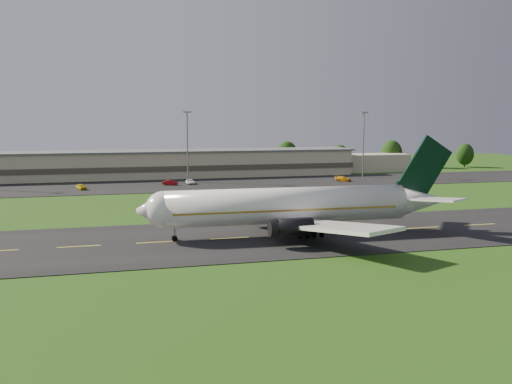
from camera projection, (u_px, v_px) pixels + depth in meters
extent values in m
plane|color=#214310|center=(230.00, 239.00, 86.76)|extent=(360.00, 360.00, 0.00)
cube|color=black|center=(230.00, 239.00, 86.76)|extent=(220.00, 30.00, 0.10)
cube|color=black|center=(174.00, 186.00, 155.78)|extent=(260.00, 30.00, 0.10)
cylinder|color=white|center=(287.00, 205.00, 88.49)|extent=(38.13, 6.59, 5.60)
sphere|color=white|center=(164.00, 210.00, 84.13)|extent=(5.60, 5.60, 5.60)
cone|color=white|center=(150.00, 210.00, 83.67)|extent=(4.14, 5.48, 5.38)
cone|color=white|center=(419.00, 201.00, 93.64)|extent=(9.14, 5.72, 5.49)
cube|color=olive|center=(284.00, 208.00, 88.42)|extent=(35.14, 6.56, 0.28)
cube|color=black|center=(160.00, 206.00, 83.92)|extent=(2.08, 3.05, 0.65)
cube|color=white|center=(334.00, 227.00, 78.86)|extent=(13.73, 20.21, 2.20)
cube|color=white|center=(289.00, 204.00, 100.09)|extent=(14.49, 20.14, 2.20)
cube|color=white|center=(435.00, 199.00, 88.70)|extent=(7.37, 9.39, 0.91)
cube|color=white|center=(404.00, 191.00, 98.35)|extent=(7.67, 9.37, 0.91)
cube|color=black|center=(411.00, 190.00, 93.07)|extent=(5.01, 0.68, 3.00)
cube|color=black|center=(425.00, 167.00, 93.17)|extent=(9.44, 0.70, 10.55)
cylinder|color=black|center=(293.00, 227.00, 80.66)|extent=(5.67, 2.85, 2.70)
cylinder|color=black|center=(265.00, 210.00, 96.10)|extent=(5.67, 2.85, 2.70)
cube|color=#BCAF90|center=(165.00, 164.00, 178.29)|extent=(120.00, 15.00, 8.00)
cube|color=#4C4438|center=(165.00, 167.00, 178.39)|extent=(121.00, 15.40, 1.60)
cube|color=#595B60|center=(164.00, 151.00, 177.76)|extent=(122.00, 16.00, 0.50)
cube|color=#BCAF90|center=(367.00, 163.00, 198.14)|extent=(28.00, 11.00, 6.00)
cylinder|color=gray|center=(187.00, 147.00, 163.45)|extent=(0.44, 0.44, 20.00)
cube|color=gray|center=(187.00, 112.00, 162.17)|extent=(2.40, 1.20, 0.50)
cylinder|color=gray|center=(363.00, 145.00, 177.45)|extent=(0.44, 0.44, 20.00)
cube|color=gray|center=(364.00, 113.00, 176.16)|extent=(2.40, 1.20, 0.50)
cylinder|color=black|center=(51.00, 174.00, 178.21)|extent=(0.56, 0.56, 2.35)
ellipsoid|color=black|center=(51.00, 164.00, 177.84)|extent=(5.48, 5.48, 6.85)
cylinder|color=black|center=(287.00, 166.00, 200.47)|extent=(0.56, 0.56, 3.27)
ellipsoid|color=black|center=(287.00, 155.00, 199.96)|extent=(7.62, 7.62, 9.52)
cylinder|color=black|center=(340.00, 166.00, 205.54)|extent=(0.56, 0.56, 2.79)
ellipsoid|color=black|center=(340.00, 156.00, 205.11)|extent=(6.51, 6.51, 8.13)
cylinder|color=black|center=(391.00, 164.00, 207.94)|extent=(0.56, 0.56, 3.29)
ellipsoid|color=black|center=(392.00, 153.00, 207.43)|extent=(7.68, 7.68, 9.59)
cylinder|color=black|center=(427.00, 164.00, 213.10)|extent=(0.56, 0.56, 2.96)
ellipsoid|color=black|center=(427.00, 154.00, 212.63)|extent=(6.91, 6.91, 8.63)
cylinder|color=black|center=(464.00, 163.00, 216.18)|extent=(0.56, 0.56, 2.80)
ellipsoid|color=black|center=(465.00, 154.00, 215.74)|extent=(6.54, 6.54, 8.17)
imported|color=#C3B50B|center=(81.00, 187.00, 146.39)|extent=(3.17, 4.65, 1.47)
imported|color=#960A0E|center=(170.00, 183.00, 156.22)|extent=(4.41, 2.74, 1.37)
imported|color=white|center=(190.00, 182.00, 158.76)|extent=(2.34, 4.82, 1.32)
imported|color=orange|center=(343.00, 179.00, 166.23)|extent=(4.50, 5.16, 1.43)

